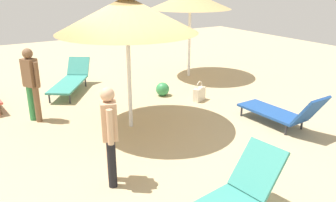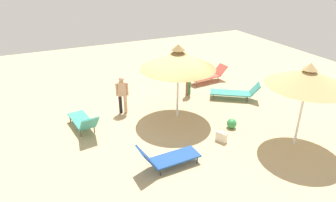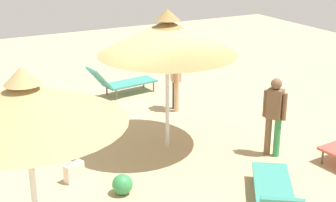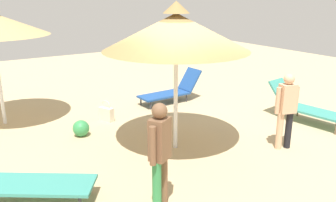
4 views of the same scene
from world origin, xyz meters
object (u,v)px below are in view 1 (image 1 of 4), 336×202
at_px(lounge_chair_back, 282,112).
at_px(person_standing_center, 31,81).
at_px(parasol_umbrella_far_right, 127,14).
at_px(lounge_chair_near_left, 224,201).
at_px(beach_ball, 163,89).
at_px(parasol_umbrella_near_right, 190,0).
at_px(lounge_chair_far_left, 71,80).
at_px(handbag, 199,94).
at_px(person_standing_edge, 110,131).

bearing_deg(lounge_chair_back, person_standing_center, -125.23).
relative_size(parasol_umbrella_far_right, lounge_chair_near_left, 1.45).
bearing_deg(beach_ball, parasol_umbrella_near_right, 126.33).
xyz_separation_m(lounge_chair_near_left, person_standing_center, (-4.85, -1.24, 0.52)).
xyz_separation_m(parasol_umbrella_far_right, lounge_chair_far_left, (-3.03, -0.35, -1.98)).
height_order(parasol_umbrella_far_right, handbag, parasol_umbrella_far_right).
bearing_deg(lounge_chair_near_left, person_standing_edge, -155.09).
bearing_deg(parasol_umbrella_far_right, lounge_chair_far_left, -173.35).
bearing_deg(beach_ball, lounge_chair_near_left, -22.49).
height_order(lounge_chair_near_left, handbag, lounge_chair_near_left).
bearing_deg(lounge_chair_far_left, person_standing_center, -37.96).
relative_size(person_standing_edge, handbag, 2.93).
bearing_deg(lounge_chair_far_left, handbag, 45.83).
distance_m(person_standing_edge, person_standing_center, 3.21).
xyz_separation_m(parasol_umbrella_near_right, person_standing_center, (1.31, -4.99, -1.43)).
bearing_deg(lounge_chair_near_left, beach_ball, 157.51).
height_order(parasol_umbrella_far_right, lounge_chair_back, parasol_umbrella_far_right).
height_order(parasol_umbrella_far_right, lounge_chair_near_left, parasol_umbrella_far_right).
relative_size(person_standing_edge, beach_ball, 4.26).
xyz_separation_m(lounge_chair_back, lounge_chair_far_left, (-4.72, -3.03, -0.01)).
xyz_separation_m(lounge_chair_back, handbag, (-2.24, -0.49, -0.16)).
height_order(parasol_umbrella_near_right, handbag, parasol_umbrella_near_right).
bearing_deg(person_standing_edge, handbag, 124.88).
relative_size(lounge_chair_near_left, lounge_chair_far_left, 0.96).
distance_m(person_standing_edge, handbag, 4.18).
xyz_separation_m(person_standing_center, beach_ball, (-0.03, 3.26, -0.74)).
distance_m(parasol_umbrella_far_right, handbag, 3.11).
bearing_deg(person_standing_edge, beach_ball, 138.89).
xyz_separation_m(lounge_chair_far_left, handbag, (2.48, 2.55, -0.15)).
distance_m(parasol_umbrella_near_right, beach_ball, 3.06).
distance_m(parasol_umbrella_near_right, parasol_umbrella_far_right, 4.28).
bearing_deg(parasol_umbrella_near_right, person_standing_edge, -45.33).
relative_size(lounge_chair_far_left, handbag, 3.95).
distance_m(parasol_umbrella_far_right, lounge_chair_back, 3.73).
relative_size(parasol_umbrella_near_right, beach_ball, 7.83).
bearing_deg(beach_ball, person_standing_center, -89.49).
distance_m(parasol_umbrella_near_right, person_standing_center, 5.36).
relative_size(lounge_chair_back, person_standing_edge, 1.23).
bearing_deg(parasol_umbrella_near_right, handbag, -28.45).
relative_size(lounge_chair_near_left, beach_ball, 5.49).
bearing_deg(lounge_chair_far_left, beach_ball, 50.24).
bearing_deg(parasol_umbrella_far_right, parasol_umbrella_near_right, 128.64).
xyz_separation_m(parasol_umbrella_near_right, lounge_chair_near_left, (6.15, -3.75, -1.95)).
height_order(person_standing_edge, beach_ball, person_standing_edge).
distance_m(lounge_chair_back, handbag, 2.30).
relative_size(lounge_chair_back, beach_ball, 5.24).
bearing_deg(lounge_chair_back, parasol_umbrella_far_right, -122.21).
xyz_separation_m(parasol_umbrella_far_right, handbag, (-0.55, 2.20, -2.13)).
height_order(parasol_umbrella_far_right, person_standing_edge, parasol_umbrella_far_right).
bearing_deg(parasol_umbrella_far_right, handbag, 104.12).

